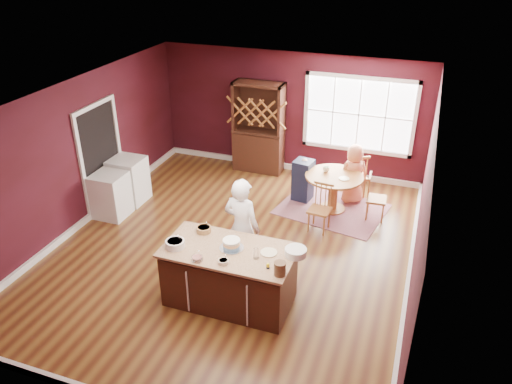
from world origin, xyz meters
TOP-DOWN VIEW (x-y plane):
  - room_shell at (0.00, 0.00)m, footprint 7.00×7.00m
  - window at (1.50, 3.47)m, footprint 2.36×0.10m
  - doorway at (-2.97, 0.60)m, footprint 0.08×1.26m
  - kitchen_island at (0.48, -1.30)m, footprint 1.90×1.00m
  - dining_table at (1.35, 1.93)m, footprint 1.13×1.13m
  - baker at (0.40, -0.59)m, footprint 0.67×0.50m
  - layer_cake at (0.50, -1.26)m, footprint 0.35×0.35m
  - bowl_blue at (-0.27, -1.50)m, footprint 0.28×0.28m
  - bowl_yellow at (-0.06, -0.99)m, footprint 0.22×0.22m
  - bowl_pink at (0.17, -1.69)m, footprint 0.16×0.16m
  - bowl_olive at (0.53, -1.64)m, footprint 0.15×0.15m
  - drinking_glass at (0.92, -1.37)m, footprint 0.08×0.08m
  - dinner_plate at (1.04, -1.20)m, footprint 0.24×0.24m
  - white_tub at (1.41, -1.12)m, footprint 0.31×0.31m
  - stoneware_crock at (1.33, -1.62)m, footprint 0.16×0.16m
  - toy_figurine at (1.15, -1.55)m, footprint 0.05×0.05m
  - rug at (1.35, 1.93)m, footprint 2.24×1.88m
  - chair_east at (2.19, 1.87)m, footprint 0.39×0.40m
  - chair_south at (1.27, 1.09)m, footprint 0.42×0.41m
  - chair_north at (1.66, 2.67)m, footprint 0.55×0.54m
  - seated_woman at (1.65, 2.41)m, footprint 0.72×0.65m
  - high_chair at (0.68, 2.16)m, footprint 0.42×0.42m
  - toddler at (0.60, 2.28)m, footprint 0.18×0.14m
  - table_plate at (1.55, 1.85)m, footprint 0.20×0.20m
  - table_cup at (1.16, 2.05)m, footprint 0.17×0.17m
  - hutch at (-0.65, 3.22)m, footprint 1.12×0.47m
  - washer at (-2.64, 0.28)m, footprint 0.60×0.58m
  - dryer at (-2.64, 0.92)m, footprint 0.64×0.62m

SIDE VIEW (x-z plane):
  - rug at x=1.35m, z-range 0.00..0.01m
  - washer at x=-2.64m, z-range 0.00..0.88m
  - kitchen_island at x=0.48m, z-range -0.02..0.90m
  - high_chair at x=0.68m, z-range 0.00..0.90m
  - chair_east at x=2.19m, z-range 0.00..0.92m
  - chair_south at x=1.27m, z-range 0.00..0.92m
  - dryer at x=-2.64m, z-range 0.00..0.93m
  - chair_north at x=1.66m, z-range 0.00..0.98m
  - dining_table at x=1.35m, z-range 0.16..0.91m
  - seated_woman at x=1.65m, z-range 0.00..1.24m
  - table_plate at x=1.55m, z-range 0.75..0.77m
  - table_cup at x=1.16m, z-range 0.75..0.85m
  - toddler at x=0.60m, z-range 0.68..0.94m
  - baker at x=0.40m, z-range 0.00..1.69m
  - dinner_plate at x=1.04m, z-range 0.92..0.94m
  - bowl_olive at x=0.53m, z-range 0.92..0.98m
  - bowl_pink at x=0.17m, z-range 0.92..0.98m
  - toy_figurine at x=1.15m, z-range 0.92..1.00m
  - bowl_yellow at x=-0.06m, z-range 0.92..1.00m
  - white_tub at x=1.41m, z-range 0.92..1.03m
  - bowl_blue at x=-0.27m, z-range 0.92..1.03m
  - layer_cake at x=0.50m, z-range 0.92..1.06m
  - drinking_glass at x=0.92m, z-range 0.92..1.08m
  - stoneware_crock at x=1.33m, z-range 0.92..1.11m
  - doorway at x=-2.97m, z-range -0.04..2.09m
  - hutch at x=-0.65m, z-range 0.00..2.06m
  - room_shell at x=0.00m, z-range -2.15..4.85m
  - window at x=1.50m, z-range 0.67..2.33m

